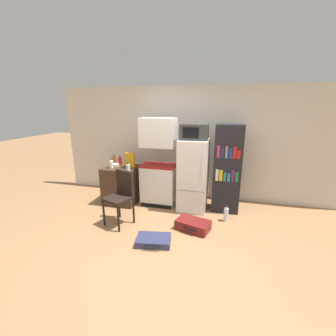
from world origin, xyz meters
The scene contains 18 objects.
ground_plane centered at (0.00, 0.00, 0.00)m, with size 24.00×24.00×0.00m, color #A3754C.
wall_back centered at (0.20, 2.00, 1.23)m, with size 6.40×0.10×2.46m.
side_table centered at (-1.28, 1.26, 0.40)m, with size 0.68×0.68×0.79m.
kitchen_hutch centered at (-0.48, 1.36, 0.83)m, with size 0.72×0.50×1.81m.
refrigerator centered at (0.25, 1.30, 0.71)m, with size 0.56×0.62×1.42m.
microwave centered at (0.25, 1.30, 1.57)m, with size 0.51×0.37×0.29m.
bookshelf centered at (0.90, 1.40, 0.86)m, with size 0.52×0.40×1.72m.
bottle_milk_white centered at (-1.43, 1.11, 0.88)m, with size 0.09×0.09×0.20m.
bottle_clear_short centered at (-1.01, 1.02, 0.86)m, with size 0.08×0.08×0.16m.
bottle_ketchup_red centered at (-1.38, 1.41, 0.88)m, with size 0.08×0.08×0.20m.
bottle_wine_dark centered at (-1.17, 1.48, 0.90)m, with size 0.07×0.07×0.26m.
bottle_amber_beer centered at (-1.56, 1.48, 0.87)m, with size 0.08×0.08×0.19m.
bowl centered at (-1.43, 1.28, 0.81)m, with size 0.16×0.16×0.04m.
cereal_box centered at (-1.08, 1.28, 0.94)m, with size 0.19×0.07×0.30m.
chair centered at (-0.88, 0.40, 0.57)m, with size 0.51×0.51×0.95m.
suitcase_large_flat centered at (-0.13, -0.09, 0.05)m, with size 0.57×0.42×0.11m.
suitcase_small_flat centered at (0.39, 0.47, 0.08)m, with size 0.62×0.47×0.16m.
water_bottle_front centered at (0.93, 0.91, 0.13)m, with size 0.08×0.08×0.32m.
Camera 1 is at (0.85, -2.94, 2.05)m, focal length 24.00 mm.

